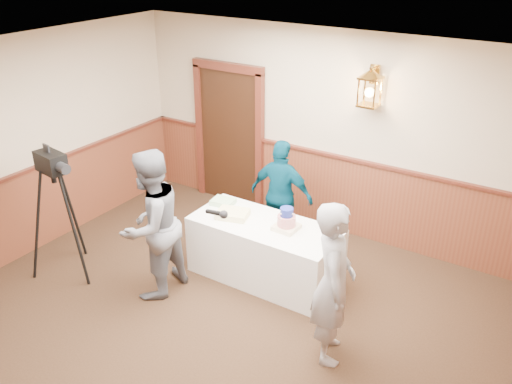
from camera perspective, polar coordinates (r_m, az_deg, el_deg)
ground at (r=5.64m, az=-9.73°, el=-18.08°), size 7.00×7.00×0.00m
room_shell at (r=5.05m, az=-8.05°, el=-2.28°), size 6.02×7.02×2.81m
display_table at (r=6.61m, az=0.94°, el=-6.21°), size 1.80×0.80×0.75m
tiered_cake at (r=6.26m, az=3.23°, el=-3.07°), size 0.28×0.28×0.28m
sheet_cake_yellow at (r=6.56m, az=-2.47°, el=-2.32°), size 0.43×0.37×0.08m
sheet_cake_green at (r=6.87m, az=-3.49°, el=-1.04°), size 0.30×0.26×0.06m
interviewer at (r=6.22m, az=-10.98°, el=-3.43°), size 1.50×0.87×1.78m
baker at (r=5.27m, az=8.13°, el=-9.49°), size 0.64×0.74×1.70m
assistant_p at (r=7.11m, az=2.71°, el=-0.32°), size 0.90×0.41×1.51m
tv_camera_rig at (r=6.95m, az=-19.81°, el=-2.89°), size 0.63×0.59×1.61m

